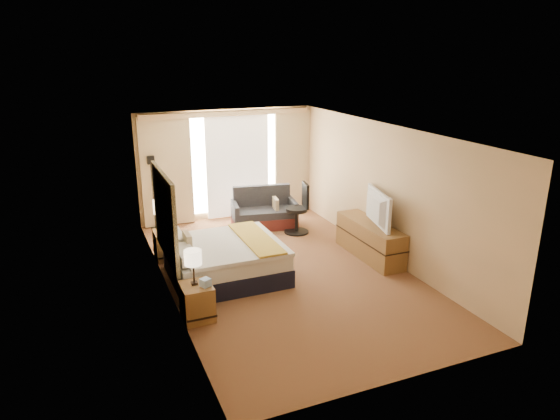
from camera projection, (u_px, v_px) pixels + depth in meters
name	position (u px, v px, depth m)	size (l,w,h in m)	color
floor	(284.00, 271.00, 9.21)	(4.20, 7.00, 0.02)	#5A2319
ceiling	(284.00, 130.00, 8.41)	(4.20, 7.00, 0.02)	silver
wall_back	(227.00, 164.00, 11.89)	(4.20, 0.02, 2.60)	tan
wall_front	(403.00, 286.00, 5.73)	(4.20, 0.02, 2.60)	tan
wall_left	(164.00, 219.00, 8.04)	(0.02, 7.00, 2.60)	tan
wall_right	(385.00, 192.00, 9.58)	(0.02, 7.00, 2.60)	tan
headboard	(165.00, 216.00, 8.24)	(0.06, 1.85, 1.50)	black
nightstand_left	(197.00, 302.00, 7.51)	(0.45, 0.52, 0.55)	brown
nightstand_right	(167.00, 245.00, 9.71)	(0.45, 0.52, 0.55)	brown
media_dresser	(370.00, 240.00, 9.77)	(0.50, 1.80, 0.70)	brown
window	(237.00, 163.00, 11.95)	(2.30, 0.02, 2.30)	white
curtains	(228.00, 161.00, 11.75)	(4.12, 0.19, 2.56)	#CBBC8F
bed	(225.00, 260.00, 8.86)	(1.92, 1.76, 0.93)	black
loveseat	(264.00, 214.00, 11.51)	(1.56, 1.01, 0.90)	maroon
floor_lamp	(152.00, 178.00, 11.09)	(0.21, 0.21, 1.68)	black
desk_chair	(299.00, 211.00, 11.04)	(0.55, 0.55, 1.13)	black
lamp_left	(193.00, 258.00, 7.33)	(0.26, 0.26, 0.55)	black
lamp_right	(161.00, 207.00, 9.46)	(0.31, 0.31, 0.65)	black
tissue_box	(205.00, 282.00, 7.38)	(0.13, 0.13, 0.12)	#98BCEC
telephone	(172.00, 230.00, 9.64)	(0.18, 0.14, 0.07)	black
television	(373.00, 208.00, 9.45)	(1.17, 0.15, 0.67)	black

